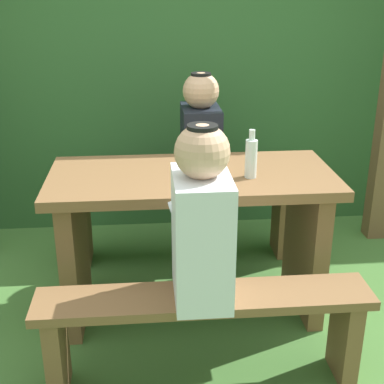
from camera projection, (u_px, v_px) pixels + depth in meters
The scene contains 10 objects.
ground_plane at pixel (192, 307), 2.91m from camera, with size 12.00×12.00×0.00m, color #427132.
hedge_backdrop at pixel (173, 73), 4.06m from camera, with size 6.40×1.10×1.99m, color #2D5A2C.
picnic_table at pixel (192, 220), 2.71m from camera, with size 1.40×0.64×0.77m.
bench_near at pixel (204, 321), 2.25m from camera, with size 1.40×0.24×0.45m.
bench_far at pixel (184, 210), 3.33m from camera, with size 1.40×0.24×0.45m.
person_white_shirt at pixel (202, 221), 2.08m from camera, with size 0.25×0.35×0.72m.
person_black_coat at pixel (201, 139), 3.16m from camera, with size 0.25×0.35×0.72m.
drinking_glass at pixel (211, 161), 2.65m from camera, with size 0.08×0.08×0.10m, color silver.
bottle_left at pixel (251, 157), 2.53m from camera, with size 0.06×0.06×0.23m.
cell_phone at pixel (183, 167), 2.69m from camera, with size 0.07×0.14×0.01m, color silver.
Camera 1 is at (-0.22, -2.46, 1.65)m, focal length 50.13 mm.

